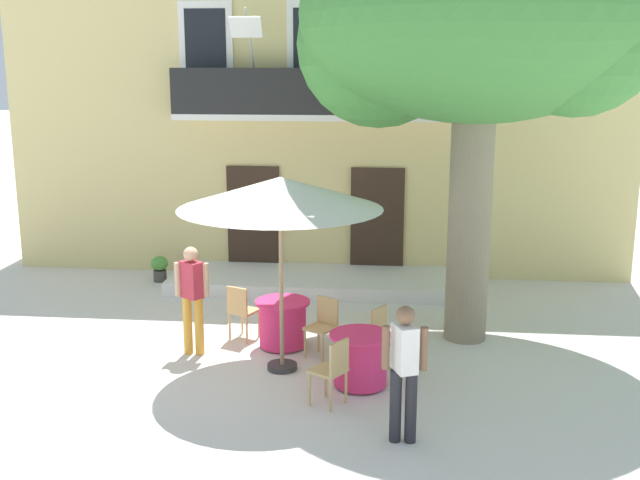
{
  "coord_description": "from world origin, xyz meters",
  "views": [
    {
      "loc": [
        2.29,
        -10.79,
        4.4
      ],
      "look_at": [
        0.94,
        2.64,
        1.3
      ],
      "focal_mm": 43.48,
      "sensor_mm": 36.0,
      "label": 1
    }
  ],
  "objects_px": {
    "plane_tree": "(472,24)",
    "cafe_chair_middle_0": "(385,334)",
    "pedestrian_near_entrance": "(192,294)",
    "cafe_umbrella": "(280,194)",
    "cafe_table_middle": "(360,359)",
    "cafe_table_near_tree": "(283,323)",
    "cafe_chair_near_tree_1": "(241,309)",
    "pedestrian_mid_plaza": "(404,366)",
    "ground_planter_left": "(160,267)",
    "cafe_chair_near_tree_0": "(324,323)",
    "cafe_chair_middle_1": "(333,368)"
  },
  "relations": [
    {
      "from": "plane_tree",
      "to": "cafe_chair_middle_0",
      "type": "height_order",
      "value": "plane_tree"
    },
    {
      "from": "plane_tree",
      "to": "pedestrian_near_entrance",
      "type": "relative_size",
      "value": 3.95
    },
    {
      "from": "cafe_umbrella",
      "to": "cafe_table_middle",
      "type": "bearing_deg",
      "value": -22.41
    },
    {
      "from": "cafe_table_near_tree",
      "to": "cafe_chair_middle_0",
      "type": "xyz_separation_m",
      "value": [
        1.61,
        -0.72,
        0.14
      ]
    },
    {
      "from": "cafe_chair_near_tree_1",
      "to": "cafe_table_middle",
      "type": "height_order",
      "value": "cafe_chair_near_tree_1"
    },
    {
      "from": "cafe_chair_middle_0",
      "to": "pedestrian_mid_plaza",
      "type": "xyz_separation_m",
      "value": [
        0.26,
        -2.26,
        0.42
      ]
    },
    {
      "from": "ground_planter_left",
      "to": "pedestrian_mid_plaza",
      "type": "distance_m",
      "value": 8.16
    },
    {
      "from": "cafe_chair_middle_0",
      "to": "pedestrian_near_entrance",
      "type": "height_order",
      "value": "pedestrian_near_entrance"
    },
    {
      "from": "cafe_chair_near_tree_0",
      "to": "cafe_umbrella",
      "type": "relative_size",
      "value": 0.31
    },
    {
      "from": "cafe_table_near_tree",
      "to": "cafe_chair_middle_1",
      "type": "xyz_separation_m",
      "value": [
        0.96,
        -2.08,
        0.14
      ]
    },
    {
      "from": "cafe_chair_middle_0",
      "to": "pedestrian_mid_plaza",
      "type": "distance_m",
      "value": 2.31
    },
    {
      "from": "cafe_chair_near_tree_1",
      "to": "pedestrian_mid_plaza",
      "type": "xyz_separation_m",
      "value": [
        2.59,
        -3.22,
        0.42
      ]
    },
    {
      "from": "cafe_table_near_tree",
      "to": "plane_tree",
      "type": "bearing_deg",
      "value": 14.92
    },
    {
      "from": "plane_tree",
      "to": "cafe_chair_middle_0",
      "type": "distance_m",
      "value": 4.82
    },
    {
      "from": "cafe_table_middle",
      "to": "cafe_chair_middle_1",
      "type": "bearing_deg",
      "value": -115.8
    },
    {
      "from": "cafe_chair_near_tree_1",
      "to": "cafe_chair_middle_0",
      "type": "relative_size",
      "value": 1.0
    },
    {
      "from": "cafe_umbrella",
      "to": "pedestrian_mid_plaza",
      "type": "xyz_separation_m",
      "value": [
        1.75,
        -2.06,
        -1.66
      ]
    },
    {
      "from": "cafe_chair_near_tree_0",
      "to": "cafe_table_middle",
      "type": "relative_size",
      "value": 1.05
    },
    {
      "from": "cafe_chair_near_tree_1",
      "to": "cafe_table_middle",
      "type": "bearing_deg",
      "value": -39.3
    },
    {
      "from": "pedestrian_mid_plaza",
      "to": "pedestrian_near_entrance",
      "type": "bearing_deg",
      "value": 141.56
    },
    {
      "from": "cafe_chair_middle_1",
      "to": "pedestrian_mid_plaza",
      "type": "relative_size",
      "value": 0.54
    },
    {
      "from": "cafe_table_near_tree",
      "to": "cafe_table_middle",
      "type": "relative_size",
      "value": 1.0
    },
    {
      "from": "plane_tree",
      "to": "cafe_umbrella",
      "type": "relative_size",
      "value": 2.32
    },
    {
      "from": "cafe_chair_near_tree_0",
      "to": "cafe_chair_middle_1",
      "type": "relative_size",
      "value": 1.0
    },
    {
      "from": "cafe_table_near_tree",
      "to": "cafe_chair_near_tree_1",
      "type": "relative_size",
      "value": 0.95
    },
    {
      "from": "cafe_chair_middle_0",
      "to": "pedestrian_mid_plaza",
      "type": "bearing_deg",
      "value": -83.43
    },
    {
      "from": "ground_planter_left",
      "to": "cafe_chair_near_tree_1",
      "type": "bearing_deg",
      "value": -53.88
    },
    {
      "from": "cafe_chair_near_tree_0",
      "to": "cafe_umbrella",
      "type": "bearing_deg",
      "value": -133.4
    },
    {
      "from": "cafe_chair_middle_0",
      "to": "ground_planter_left",
      "type": "distance_m",
      "value": 6.3
    },
    {
      "from": "cafe_chair_middle_1",
      "to": "ground_planter_left",
      "type": "bearing_deg",
      "value": 126.01
    },
    {
      "from": "cafe_table_near_tree",
      "to": "cafe_chair_near_tree_0",
      "type": "bearing_deg",
      "value": -25.81
    },
    {
      "from": "cafe_table_near_tree",
      "to": "cafe_chair_middle_0",
      "type": "distance_m",
      "value": 1.77
    },
    {
      "from": "plane_tree",
      "to": "cafe_chair_near_tree_0",
      "type": "distance_m",
      "value": 5.03
    },
    {
      "from": "plane_tree",
      "to": "cafe_chair_middle_0",
      "type": "xyz_separation_m",
      "value": [
        -1.2,
        -1.47,
        -4.43
      ]
    },
    {
      "from": "cafe_chair_near_tree_1",
      "to": "pedestrian_near_entrance",
      "type": "xyz_separation_m",
      "value": [
        -0.61,
        -0.68,
        0.43
      ]
    },
    {
      "from": "pedestrian_near_entrance",
      "to": "ground_planter_left",
      "type": "bearing_deg",
      "value": 114.1
    },
    {
      "from": "cafe_table_middle",
      "to": "pedestrian_mid_plaza",
      "type": "bearing_deg",
      "value": -69.73
    },
    {
      "from": "cafe_chair_near_tree_0",
      "to": "pedestrian_mid_plaza",
      "type": "relative_size",
      "value": 0.54
    },
    {
      "from": "cafe_umbrella",
      "to": "pedestrian_mid_plaza",
      "type": "height_order",
      "value": "cafe_umbrella"
    },
    {
      "from": "cafe_chair_middle_0",
      "to": "ground_planter_left",
      "type": "relative_size",
      "value": 1.73
    },
    {
      "from": "cafe_umbrella",
      "to": "ground_planter_left",
      "type": "xyz_separation_m",
      "value": [
        -3.2,
        4.39,
        -2.32
      ]
    },
    {
      "from": "cafe_chair_near_tree_0",
      "to": "cafe_chair_middle_0",
      "type": "bearing_deg",
      "value": -22.46
    },
    {
      "from": "cafe_table_middle",
      "to": "cafe_chair_middle_0",
      "type": "distance_m",
      "value": 0.77
    },
    {
      "from": "cafe_table_middle",
      "to": "ground_planter_left",
      "type": "relative_size",
      "value": 1.64
    },
    {
      "from": "cafe_chair_near_tree_1",
      "to": "cafe_table_middle",
      "type": "distance_m",
      "value": 2.6
    },
    {
      "from": "cafe_chair_middle_1",
      "to": "pedestrian_near_entrance",
      "type": "relative_size",
      "value": 0.53
    },
    {
      "from": "plane_tree",
      "to": "cafe_table_middle",
      "type": "height_order",
      "value": "plane_tree"
    },
    {
      "from": "cafe_chair_near_tree_0",
      "to": "cafe_chair_near_tree_1",
      "type": "relative_size",
      "value": 1.0
    },
    {
      "from": "cafe_table_middle",
      "to": "cafe_chair_near_tree_0",
      "type": "bearing_deg",
      "value": 119.88
    },
    {
      "from": "cafe_umbrella",
      "to": "pedestrian_near_entrance",
      "type": "xyz_separation_m",
      "value": [
        -1.44,
        0.48,
        -1.65
      ]
    }
  ]
}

